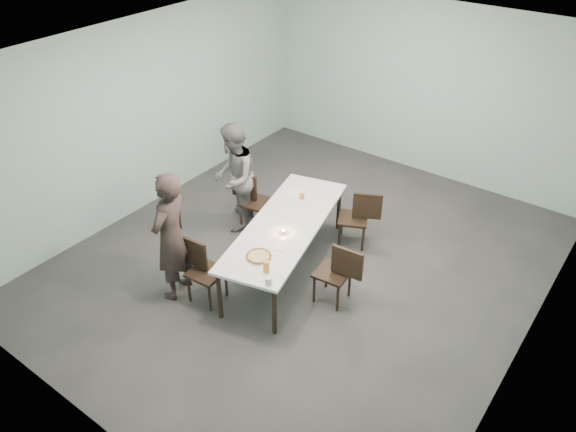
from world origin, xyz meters
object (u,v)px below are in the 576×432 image
Objects in this scene: table at (285,227)px; tealight at (283,232)px; beer_glass at (266,266)px; diner_far at (234,177)px; chair_far_left at (251,197)px; chair_near_left at (201,266)px; amber_tumbler at (302,196)px; water_tumbler at (268,281)px; pizza at (259,256)px; diner_near at (171,237)px; chair_far_right at (359,215)px; chair_near_right at (339,270)px; side_plate at (280,247)px.

tealight is at bearing -59.85° from table.
beer_glass is (0.42, -0.94, 0.13)m from table.
chair_far_left is at bearing 95.55° from diner_far.
amber_tumbler is at bearing 75.43° from chair_near_left.
beer_glass is at bearing 134.53° from water_tumbler.
beer_glass reaches higher than pizza.
diner_near is 1.31m from beer_glass.
chair_far_right is 2.75m from diner_near.
chair_far_left is 1.43m from tealight.
chair_near_right is 0.49× the size of diner_near.
table is 1.23m from chair_far_right.
beer_glass is 0.23m from water_tumbler.
table is 0.81m from pizza.
amber_tumbler reaches higher than pizza.
chair_near_left and chair_far_right have the same top height.
diner_far is at bearing 156.33° from tealight.
tealight is (-0.84, -0.04, 0.27)m from chair_near_right.
diner_near is at bearing -124.19° from table.
amber_tumbler is at bearing 148.18° from diner_near.
water_tumbler is at bearing -3.76° from chair_near_left.
diner_near is at bearing -155.69° from pizza.
table is 30.45× the size of water_tumbler.
diner_near is 11.94× the size of beer_glass.
chair_far_left reaches higher than amber_tumbler.
table is at bearing 114.06° from beer_glass.
side_plate is (1.53, -0.88, -0.09)m from diner_far.
pizza is at bearing 101.39° from diner_near.
amber_tumbler is (-0.20, 0.66, 0.10)m from table.
chair_far_right is 5.80× the size of beer_glass.
chair_near_left is 1.04m from side_plate.
diner_far is at bearing -4.64° from chair_far_right.
chair_near_right reaches higher than tealight.
pizza is 0.60m from tealight.
table is 48.93× the size of tealight.
pizza is at bearing 54.23° from chair_far_right.
beer_glass reaches higher than chair_far_left.
chair_near_right is (1.46, 0.97, 0.00)m from chair_near_left.
chair_near_right is at bearing 29.09° from chair_near_left.
pizza is 6.07× the size of tealight.
chair_near_left is 1.74m from diner_far.
chair_near_right is at bearing 56.33° from beer_glass.
table is 1.53m from diner_near.
amber_tumbler is at bearing -3.14° from chair_far_left.
pizza is 3.78× the size of water_tumbler.
chair_near_right is 1.43m from amber_tumbler.
tealight is at bearing 125.05° from diner_near.
water_tumbler is at bearing 18.20° from diner_far.
chair_far_left is 1.68m from chair_far_right.
chair_near_left is 1.83m from amber_tumbler.
side_plate is at bearing 108.13° from beer_glass.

